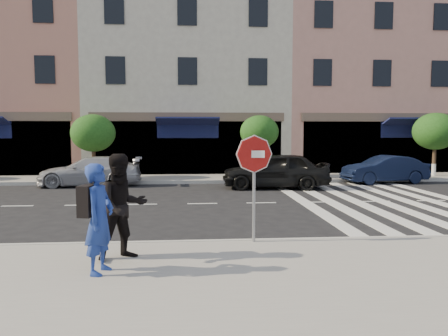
% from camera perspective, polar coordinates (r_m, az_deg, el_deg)
% --- Properties ---
extents(ground, '(120.00, 120.00, 0.00)m').
position_cam_1_polar(ground, '(10.75, -2.24, -8.24)').
color(ground, black).
rests_on(ground, ground).
extents(sidewalk_near, '(60.00, 4.50, 0.15)m').
position_cam_1_polar(sidewalk_near, '(7.13, -1.04, -14.53)').
color(sidewalk_near, gray).
rests_on(sidewalk_near, ground).
extents(sidewalk_far, '(60.00, 3.00, 0.15)m').
position_cam_1_polar(sidewalk_far, '(21.60, -3.38, -1.38)').
color(sidewalk_far, gray).
rests_on(sidewalk_far, ground).
extents(building_west_mid, '(10.00, 9.00, 14.00)m').
position_cam_1_polar(building_west_mid, '(29.79, -25.99, 13.24)').
color(building_west_mid, tan).
rests_on(building_west_mid, ground).
extents(building_centre, '(11.00, 9.00, 11.00)m').
position_cam_1_polar(building_centre, '(27.63, -4.73, 11.26)').
color(building_centre, beige).
rests_on(building_centre, ground).
extents(building_east_mid, '(13.00, 9.00, 13.00)m').
position_cam_1_polar(building_east_mid, '(30.20, 19.26, 12.38)').
color(building_east_mid, tan).
rests_on(building_east_mid, ground).
extents(street_tree_wb, '(2.10, 2.10, 3.06)m').
position_cam_1_polar(street_tree_wb, '(21.75, -16.72, 4.36)').
color(street_tree_wb, '#473323').
rests_on(street_tree_wb, sidewalk_far).
extents(street_tree_c, '(1.90, 1.90, 3.04)m').
position_cam_1_polar(street_tree_c, '(21.53, 4.64, 4.68)').
color(street_tree_c, '#473323').
rests_on(street_tree_c, sidewalk_far).
extents(street_tree_ea, '(2.20, 2.20, 3.19)m').
position_cam_1_polar(street_tree_ea, '(24.61, 25.87, 4.31)').
color(street_tree_ea, '#473323').
rests_on(street_tree_ea, sidewalk_far).
extents(stop_sign, '(0.77, 0.19, 2.21)m').
position_cam_1_polar(stop_sign, '(8.91, 3.97, 0.59)').
color(stop_sign, gray).
rests_on(stop_sign, sidewalk_near).
extents(photographer, '(0.57, 0.73, 1.78)m').
position_cam_1_polar(photographer, '(7.32, -15.96, -6.37)').
color(photographer, navy).
rests_on(photographer, sidewalk_near).
extents(walker, '(1.15, 1.07, 1.89)m').
position_cam_1_polar(walker, '(8.01, -13.14, -4.94)').
color(walker, black).
rests_on(walker, sidewalk_near).
extents(car_far_left, '(4.54, 2.00, 1.30)m').
position_cam_1_polar(car_far_left, '(20.13, -17.10, -0.41)').
color(car_far_left, '#A9A9AF').
rests_on(car_far_left, ground).
extents(car_far_mid, '(4.66, 2.28, 1.53)m').
position_cam_1_polar(car_far_mid, '(18.56, 6.76, -0.30)').
color(car_far_mid, black).
rests_on(car_far_mid, ground).
extents(car_far_right, '(4.02, 1.80, 1.28)m').
position_cam_1_polar(car_far_right, '(21.62, 20.25, -0.17)').
color(car_far_right, black).
rests_on(car_far_right, ground).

